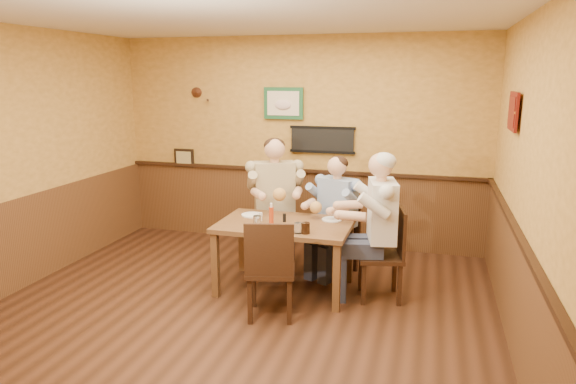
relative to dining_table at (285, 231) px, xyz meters
name	(u,v)px	position (x,y,z in m)	size (l,w,h in m)	color
room	(248,142)	(-0.15, -0.68, 1.03)	(5.02, 5.03, 2.81)	#321B0F
dining_table	(285,231)	(0.00, 0.00, 0.00)	(1.40, 0.90, 0.75)	brown
chair_back_left	(275,225)	(-0.35, 0.75, -0.17)	(0.45, 0.45, 0.98)	#311C0F
chair_back_right	(337,237)	(0.45, 0.65, -0.22)	(0.40, 0.40, 0.87)	#311C0F
chair_right_end	(380,254)	(1.01, 0.05, -0.18)	(0.45, 0.45, 0.97)	#311C0F
chair_near_side	(271,267)	(0.05, -0.65, -0.17)	(0.45, 0.45, 0.98)	#311C0F
diner_tan_shirt	(275,208)	(-0.35, 0.75, 0.04)	(0.65, 0.65, 1.40)	tan
diner_blue_polo	(337,221)	(0.45, 0.65, -0.03)	(0.58, 0.58, 1.25)	#7B92B9
diner_white_elder	(381,235)	(1.01, 0.05, 0.03)	(0.64, 0.64, 1.38)	silver
water_glass_left	(257,222)	(-0.23, -0.24, 0.15)	(0.08, 0.08, 0.12)	silver
water_glass_mid	(298,228)	(0.23, -0.32, 0.15)	(0.07, 0.07, 0.11)	white
cola_tumbler	(306,228)	(0.30, -0.31, 0.15)	(0.09, 0.09, 0.11)	black
hot_sauce_bottle	(271,214)	(-0.13, -0.06, 0.19)	(0.05, 0.05, 0.20)	#B13712
salt_shaker	(261,217)	(-0.27, 0.00, 0.14)	(0.04, 0.04, 0.09)	silver
pepper_shaker	(284,218)	(-0.02, 0.04, 0.14)	(0.04, 0.04, 0.09)	black
plate_far_left	(252,215)	(-0.43, 0.18, 0.10)	(0.24, 0.24, 0.02)	white
plate_far_right	(332,219)	(0.46, 0.24, 0.10)	(0.22, 0.22, 0.01)	silver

